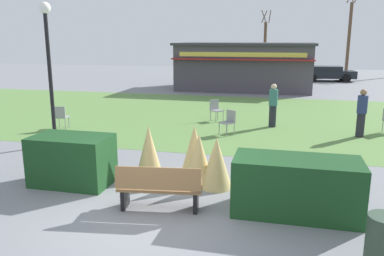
% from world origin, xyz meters
% --- Properties ---
extents(ground_plane, '(80.00, 80.00, 0.00)m').
position_xyz_m(ground_plane, '(0.00, 0.00, 0.00)').
color(ground_plane, slate).
extents(lawn_patch, '(36.00, 12.00, 0.01)m').
position_xyz_m(lawn_patch, '(0.00, 10.42, 0.00)').
color(lawn_patch, '#5B8442').
rests_on(lawn_patch, ground_plane).
extents(park_bench, '(1.76, 0.75, 0.95)m').
position_xyz_m(park_bench, '(0.06, 0.44, 0.48)').
color(park_bench, olive).
rests_on(park_bench, ground_plane).
extents(hedge_left, '(1.83, 1.10, 1.17)m').
position_xyz_m(hedge_left, '(-2.41, 1.38, 0.58)').
color(hedge_left, '#19421E').
rests_on(hedge_left, ground_plane).
extents(hedge_right, '(2.44, 1.10, 1.13)m').
position_xyz_m(hedge_right, '(2.71, 0.92, 0.56)').
color(hedge_right, '#19421E').
rests_on(hedge_right, ground_plane).
extents(ornamental_grass_behind_left, '(0.72, 0.72, 1.24)m').
position_xyz_m(ornamental_grass_behind_left, '(0.52, 2.03, 0.62)').
color(ornamental_grass_behind_left, tan).
rests_on(ornamental_grass_behind_left, ground_plane).
extents(ornamental_grass_behind_right, '(0.75, 0.75, 1.36)m').
position_xyz_m(ornamental_grass_behind_right, '(0.33, 2.39, 0.68)').
color(ornamental_grass_behind_right, tan).
rests_on(ornamental_grass_behind_right, ground_plane).
extents(ornamental_grass_behind_center, '(0.74, 0.74, 1.21)m').
position_xyz_m(ornamental_grass_behind_center, '(0.95, 1.93, 0.61)').
color(ornamental_grass_behind_center, tan).
rests_on(ornamental_grass_behind_center, ground_plane).
extents(ornamental_grass_behind_far, '(0.69, 0.69, 1.32)m').
position_xyz_m(ornamental_grass_behind_far, '(-0.79, 2.22, 0.66)').
color(ornamental_grass_behind_far, tan).
rests_on(ornamental_grass_behind_far, ground_plane).
extents(lamppost_mid, '(0.36, 0.36, 4.47)m').
position_xyz_m(lamppost_mid, '(-4.77, 4.35, 2.80)').
color(lamppost_mid, black).
rests_on(lamppost_mid, ground_plane).
extents(trash_bin, '(0.52, 0.52, 0.86)m').
position_xyz_m(trash_bin, '(3.95, -0.77, 0.43)').
color(trash_bin, '#2D4233').
rests_on(trash_bin, ground_plane).
extents(food_kiosk, '(9.00, 5.20, 3.10)m').
position_xyz_m(food_kiosk, '(-0.34, 20.22, 1.56)').
color(food_kiosk, '#47424C').
rests_on(food_kiosk, ground_plane).
extents(cafe_chair_west, '(0.51, 0.51, 0.89)m').
position_xyz_m(cafe_chair_west, '(-5.86, 6.48, 0.53)').
color(cafe_chair_west, gray).
rests_on(cafe_chair_west, ground_plane).
extents(cafe_chair_east, '(0.62, 0.62, 0.89)m').
position_xyz_m(cafe_chair_east, '(-0.39, 9.36, 0.53)').
color(cafe_chair_east, gray).
rests_on(cafe_chair_east, ground_plane).
extents(cafe_chair_north, '(0.62, 0.62, 0.89)m').
position_xyz_m(cafe_chair_north, '(0.50, 7.08, 0.53)').
color(cafe_chair_north, gray).
rests_on(cafe_chair_north, ground_plane).
extents(person_strolling, '(0.34, 0.34, 1.69)m').
position_xyz_m(person_strolling, '(1.98, 8.75, 0.86)').
color(person_strolling, '#23232D').
rests_on(person_strolling, ground_plane).
extents(person_standing, '(0.34, 0.34, 1.69)m').
position_xyz_m(person_standing, '(5.04, 7.82, 0.86)').
color(person_standing, '#23232D').
rests_on(person_standing, ground_plane).
extents(parked_car_west_slot, '(4.34, 2.33, 1.20)m').
position_xyz_m(parked_car_west_slot, '(-3.99, 26.95, 0.64)').
color(parked_car_west_slot, navy).
rests_on(parked_car_west_slot, ground_plane).
extents(parked_car_center_slot, '(4.23, 2.12, 1.20)m').
position_xyz_m(parked_car_center_slot, '(1.24, 26.95, 0.64)').
color(parked_car_center_slot, '#2D6638').
rests_on(parked_car_center_slot, ground_plane).
extents(parked_car_east_slot, '(4.35, 2.36, 1.20)m').
position_xyz_m(parked_car_east_slot, '(5.63, 26.94, 0.64)').
color(parked_car_east_slot, black).
rests_on(parked_car_east_slot, ground_plane).
extents(tree_right_bg, '(0.91, 0.96, 5.89)m').
position_xyz_m(tree_right_bg, '(0.35, 31.22, 2.58)').
color(tree_right_bg, brown).
rests_on(tree_right_bg, ground_plane).
extents(tree_center_bg, '(0.91, 0.96, 7.50)m').
position_xyz_m(tree_center_bg, '(7.66, 31.15, 3.38)').
color(tree_center_bg, brown).
rests_on(tree_center_bg, ground_plane).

